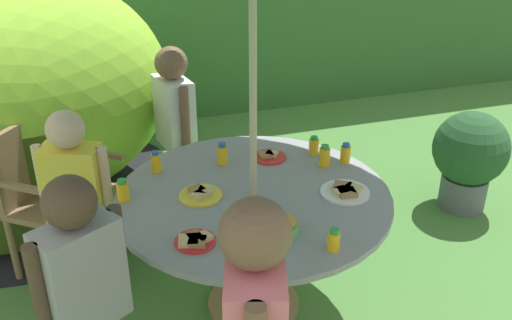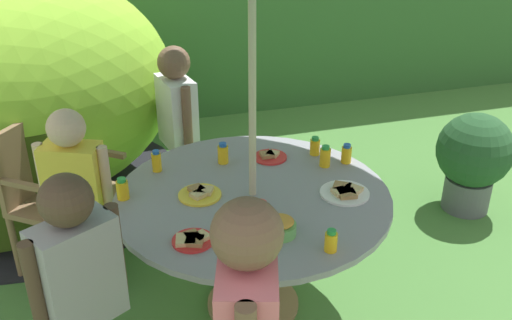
{
  "view_description": "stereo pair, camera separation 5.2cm",
  "coord_description": "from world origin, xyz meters",
  "px_view_note": "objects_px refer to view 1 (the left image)",
  "views": [
    {
      "loc": [
        -0.74,
        -2.37,
        2.18
      ],
      "look_at": [
        0.06,
        0.15,
        0.82
      ],
      "focal_mm": 40.77,
      "sensor_mm": 36.0,
      "label": 1
    },
    {
      "loc": [
        -0.69,
        -2.39,
        2.18
      ],
      "look_at": [
        0.06,
        0.15,
        0.82
      ],
      "focal_mm": 40.77,
      "sensor_mm": 36.0,
      "label": 2
    }
  ],
  "objects_px": {
    "child_in_yellow_shirt": "(74,185)",
    "plate_center_front": "(195,240)",
    "plate_center_back": "(345,191)",
    "juice_bottle_mid_left": "(222,154)",
    "snack_bowl": "(283,226)",
    "plate_near_left": "(269,156)",
    "potted_plant": "(470,155)",
    "juice_bottle_back_edge": "(314,146)",
    "wooden_chair": "(52,188)",
    "juice_bottle_mid_right": "(346,153)",
    "juice_bottle_far_left": "(334,240)",
    "juice_bottle_front_edge": "(123,191)",
    "cup_near": "(261,208)",
    "garden_table": "(253,215)",
    "child_in_grey_shirt": "(82,275)",
    "plate_far_right": "(201,194)",
    "juice_bottle_spot_a": "(324,156)",
    "dome_tent": "(7,90)",
    "child_in_white_shirt": "(175,113)"
  },
  "relations": [
    {
      "from": "child_in_grey_shirt",
      "to": "juice_bottle_spot_a",
      "type": "distance_m",
      "value": 1.45
    },
    {
      "from": "plate_center_front",
      "to": "child_in_yellow_shirt",
      "type": "bearing_deg",
      "value": 125.55
    },
    {
      "from": "wooden_chair",
      "to": "snack_bowl",
      "type": "height_order",
      "value": "wooden_chair"
    },
    {
      "from": "snack_bowl",
      "to": "juice_bottle_far_left",
      "type": "relative_size",
      "value": 1.38
    },
    {
      "from": "potted_plant",
      "to": "cup_near",
      "type": "xyz_separation_m",
      "value": [
        -1.73,
        -0.74,
        0.34
      ]
    },
    {
      "from": "juice_bottle_far_left",
      "to": "juice_bottle_front_edge",
      "type": "xyz_separation_m",
      "value": [
        -0.8,
        0.68,
        0.0
      ]
    },
    {
      "from": "potted_plant",
      "to": "juice_bottle_spot_a",
      "type": "xyz_separation_m",
      "value": [
        -1.26,
        -0.37,
        0.36
      ]
    },
    {
      "from": "plate_near_left",
      "to": "potted_plant",
      "type": "bearing_deg",
      "value": 7.5
    },
    {
      "from": "dome_tent",
      "to": "snack_bowl",
      "type": "bearing_deg",
      "value": -59.2
    },
    {
      "from": "garden_table",
      "to": "potted_plant",
      "type": "bearing_deg",
      "value": 17.73
    },
    {
      "from": "plate_center_front",
      "to": "juice_bottle_front_edge",
      "type": "height_order",
      "value": "juice_bottle_front_edge"
    },
    {
      "from": "potted_plant",
      "to": "snack_bowl",
      "type": "relative_size",
      "value": 4.95
    },
    {
      "from": "potted_plant",
      "to": "plate_center_back",
      "type": "xyz_separation_m",
      "value": [
        -1.28,
        -0.68,
        0.32
      ]
    },
    {
      "from": "child_in_grey_shirt",
      "to": "plate_center_front",
      "type": "relative_size",
      "value": 6.54
    },
    {
      "from": "plate_near_left",
      "to": "juice_bottle_mid_right",
      "type": "distance_m",
      "value": 0.42
    },
    {
      "from": "snack_bowl",
      "to": "juice_bottle_mid_right",
      "type": "distance_m",
      "value": 0.79
    },
    {
      "from": "plate_near_left",
      "to": "child_in_grey_shirt",
      "type": "bearing_deg",
      "value": -141.75
    },
    {
      "from": "plate_center_back",
      "to": "wooden_chair",
      "type": "bearing_deg",
      "value": 148.58
    },
    {
      "from": "snack_bowl",
      "to": "wooden_chair",
      "type": "bearing_deg",
      "value": 132.19
    },
    {
      "from": "plate_center_front",
      "to": "potted_plant",
      "type": "bearing_deg",
      "value": 22.71
    },
    {
      "from": "garden_table",
      "to": "child_in_grey_shirt",
      "type": "height_order",
      "value": "child_in_grey_shirt"
    },
    {
      "from": "juice_bottle_mid_left",
      "to": "juice_bottle_mid_right",
      "type": "xyz_separation_m",
      "value": [
        0.65,
        -0.19,
        -0.0
      ]
    },
    {
      "from": "plate_center_back",
      "to": "juice_bottle_front_edge",
      "type": "xyz_separation_m",
      "value": [
        -1.06,
        0.27,
        0.04
      ]
    },
    {
      "from": "child_in_yellow_shirt",
      "to": "plate_center_front",
      "type": "xyz_separation_m",
      "value": [
        0.48,
        -0.67,
        0.01
      ]
    },
    {
      "from": "cup_near",
      "to": "dome_tent",
      "type": "bearing_deg",
      "value": 122.83
    },
    {
      "from": "wooden_chair",
      "to": "juice_bottle_far_left",
      "type": "relative_size",
      "value": 8.71
    },
    {
      "from": "juice_bottle_mid_left",
      "to": "juice_bottle_mid_right",
      "type": "height_order",
      "value": "juice_bottle_mid_left"
    },
    {
      "from": "child_in_grey_shirt",
      "to": "juice_bottle_far_left",
      "type": "height_order",
      "value": "child_in_grey_shirt"
    },
    {
      "from": "plate_near_left",
      "to": "juice_bottle_front_edge",
      "type": "relative_size",
      "value": 1.66
    },
    {
      "from": "plate_far_right",
      "to": "garden_table",
      "type": "bearing_deg",
      "value": -12.67
    },
    {
      "from": "potted_plant",
      "to": "juice_bottle_back_edge",
      "type": "xyz_separation_m",
      "value": [
        -1.26,
        -0.22,
        0.36
      ]
    },
    {
      "from": "child_in_grey_shirt",
      "to": "juice_bottle_far_left",
      "type": "xyz_separation_m",
      "value": [
        1.02,
        -0.07,
        -0.0
      ]
    },
    {
      "from": "garden_table",
      "to": "juice_bottle_front_edge",
      "type": "bearing_deg",
      "value": 167.42
    },
    {
      "from": "child_in_yellow_shirt",
      "to": "plate_center_front",
      "type": "relative_size",
      "value": 6.15
    },
    {
      "from": "plate_center_back",
      "to": "child_in_grey_shirt",
      "type": "bearing_deg",
      "value": -165.17
    },
    {
      "from": "child_in_white_shirt",
      "to": "juice_bottle_mid_left",
      "type": "relative_size",
      "value": 10.1
    },
    {
      "from": "juice_bottle_mid_right",
      "to": "juice_bottle_spot_a",
      "type": "bearing_deg",
      "value": -177.42
    },
    {
      "from": "snack_bowl",
      "to": "plate_center_front",
      "type": "xyz_separation_m",
      "value": [
        -0.38,
        0.05,
        -0.03
      ]
    },
    {
      "from": "wooden_chair",
      "to": "cup_near",
      "type": "xyz_separation_m",
      "value": [
        0.96,
        -0.93,
        0.23
      ]
    },
    {
      "from": "potted_plant",
      "to": "juice_bottle_mid_right",
      "type": "distance_m",
      "value": 1.24
    },
    {
      "from": "garden_table",
      "to": "child_in_white_shirt",
      "type": "bearing_deg",
      "value": 101.27
    },
    {
      "from": "potted_plant",
      "to": "juice_bottle_front_edge",
      "type": "height_order",
      "value": "juice_bottle_front_edge"
    },
    {
      "from": "potted_plant",
      "to": "snack_bowl",
      "type": "xyz_separation_m",
      "value": [
        -1.69,
        -0.92,
        0.35
      ]
    },
    {
      "from": "snack_bowl",
      "to": "juice_bottle_mid_left",
      "type": "relative_size",
      "value": 1.21
    },
    {
      "from": "juice_bottle_mid_left",
      "to": "snack_bowl",
      "type": "bearing_deg",
      "value": -83.82
    },
    {
      "from": "wooden_chair",
      "to": "plate_near_left",
      "type": "height_order",
      "value": "wooden_chair"
    },
    {
      "from": "child_in_yellow_shirt",
      "to": "plate_center_back",
      "type": "height_order",
      "value": "child_in_yellow_shirt"
    },
    {
      "from": "garden_table",
      "to": "plate_center_front",
      "type": "distance_m",
      "value": 0.51
    },
    {
      "from": "potted_plant",
      "to": "child_in_yellow_shirt",
      "type": "bearing_deg",
      "value": -175.57
    },
    {
      "from": "wooden_chair",
      "to": "cup_near",
      "type": "bearing_deg",
      "value": -97.2
    }
  ]
}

